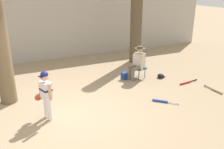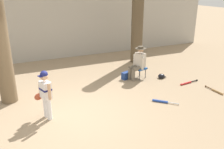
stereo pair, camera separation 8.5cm
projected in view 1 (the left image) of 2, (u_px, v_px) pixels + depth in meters
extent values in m
plane|color=#9E8466|center=(74.00, 116.00, 6.41)|extent=(60.00, 60.00, 0.00)
cube|color=#ADA89E|center=(35.00, 27.00, 10.71)|extent=(18.00, 0.36, 3.04)
cone|color=brown|center=(10.00, 101.00, 7.21)|extent=(0.71, 0.71, 0.28)
cylinder|color=brown|center=(136.00, 15.00, 10.29)|extent=(0.51, 0.51, 4.11)
cone|color=brown|center=(135.00, 61.00, 11.00)|extent=(0.72, 0.72, 0.31)
cylinder|color=white|center=(50.00, 110.00, 6.14)|extent=(0.12, 0.12, 0.58)
cylinder|color=white|center=(46.00, 107.00, 6.27)|extent=(0.12, 0.12, 0.58)
cube|color=white|center=(46.00, 90.00, 6.03)|extent=(0.28, 0.35, 0.44)
cube|color=navy|center=(46.00, 89.00, 6.02)|extent=(0.29, 0.36, 0.05)
sphere|color=tan|center=(45.00, 77.00, 5.91)|extent=(0.20, 0.20, 0.20)
sphere|color=navy|center=(44.00, 75.00, 5.88)|extent=(0.19, 0.19, 0.19)
cube|color=navy|center=(41.00, 77.00, 5.84)|extent=(0.14, 0.16, 0.02)
cylinder|color=tan|center=(50.00, 92.00, 5.84)|extent=(0.10, 0.10, 0.42)
cylinder|color=tan|center=(41.00, 91.00, 6.17)|extent=(0.10, 0.10, 0.40)
ellipsoid|color=#AD472D|center=(39.00, 97.00, 6.20)|extent=(0.25, 0.18, 0.18)
cube|color=#194C9E|center=(139.00, 68.00, 8.94)|extent=(0.47, 0.47, 0.06)
cylinder|color=#333338|center=(139.00, 75.00, 8.81)|extent=(0.02, 0.02, 0.38)
cylinder|color=#333338|center=(133.00, 73.00, 9.04)|extent=(0.02, 0.02, 0.38)
cylinder|color=#333338|center=(145.00, 73.00, 8.98)|extent=(0.02, 0.02, 0.38)
cylinder|color=#333338|center=(139.00, 71.00, 9.20)|extent=(0.02, 0.02, 0.38)
cylinder|color=#6B6051|center=(133.00, 75.00, 8.70)|extent=(0.13, 0.13, 0.43)
cylinder|color=#6B6051|center=(129.00, 74.00, 8.85)|extent=(0.13, 0.13, 0.43)
cylinder|color=#6B6051|center=(137.00, 68.00, 8.74)|extent=(0.42, 0.23, 0.15)
cylinder|color=#6B6051|center=(133.00, 67.00, 8.89)|extent=(0.42, 0.23, 0.15)
cube|color=beige|center=(140.00, 60.00, 8.83)|extent=(0.31, 0.40, 0.52)
cylinder|color=beige|center=(142.00, 63.00, 8.64)|extent=(0.11, 0.11, 0.46)
cylinder|color=beige|center=(134.00, 60.00, 8.97)|extent=(0.11, 0.11, 0.46)
sphere|color=tan|center=(140.00, 49.00, 8.69)|extent=(0.22, 0.22, 0.22)
cylinder|color=#4C4233|center=(140.00, 48.00, 8.68)|extent=(0.40, 0.40, 0.02)
cylinder|color=#4C4233|center=(140.00, 47.00, 8.67)|extent=(0.20, 0.20, 0.09)
cube|color=navy|center=(126.00, 75.00, 8.92)|extent=(0.38, 0.28, 0.26)
cylinder|color=tan|center=(217.00, 91.00, 7.84)|extent=(0.08, 0.43, 0.07)
cylinder|color=brown|center=(208.00, 87.00, 8.14)|extent=(0.04, 0.29, 0.03)
cylinder|color=brown|center=(205.00, 86.00, 8.26)|extent=(0.06, 0.02, 0.06)
cylinder|color=red|center=(185.00, 83.00, 8.50)|extent=(0.49, 0.12, 0.07)
cylinder|color=black|center=(193.00, 81.00, 8.70)|extent=(0.32, 0.07, 0.03)
cylinder|color=black|center=(196.00, 80.00, 8.78)|extent=(0.02, 0.06, 0.06)
cylinder|color=#2347AD|center=(160.00, 101.00, 7.17)|extent=(0.37, 0.37, 0.07)
cylinder|color=silver|center=(173.00, 103.00, 7.06)|extent=(0.24, 0.24, 0.03)
cylinder|color=silver|center=(179.00, 104.00, 7.01)|extent=(0.05, 0.05, 0.06)
ellipsoid|color=black|center=(161.00, 76.00, 9.02)|extent=(0.25, 0.23, 0.17)
cube|color=black|center=(163.00, 76.00, 9.09)|extent=(0.10, 0.13, 0.02)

